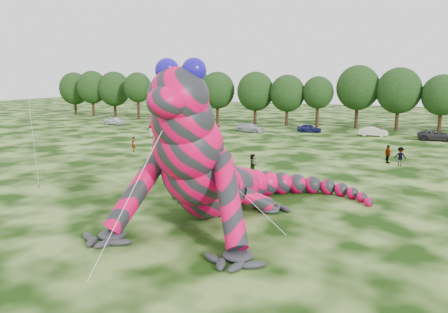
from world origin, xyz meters
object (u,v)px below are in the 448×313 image
tree_7 (255,98)px  spectator_3 (388,154)px  car_1 (167,123)px  spectator_5 (253,164)px  tree_5 (196,96)px  spectator_4 (151,131)px  tree_12 (441,104)px  spectator_0 (133,144)px  tree_10 (357,97)px  car_5 (373,132)px  car_6 (438,135)px  car_4 (309,128)px  tree_8 (287,100)px  tree_11 (398,99)px  car_0 (115,121)px  tree_1 (93,94)px  tree_9 (318,102)px  car_3 (251,128)px  tree_6 (217,97)px  inflatable_gecko (216,139)px  spectator_2 (400,156)px  tree_0 (75,94)px  car_2 (205,125)px  tree_2 (114,94)px  spectator_1 (217,150)px  tree_3 (138,96)px

tree_7 → spectator_3: (24.72, -27.83, -3.82)m
car_1 → spectator_5: 38.50m
tree_5 → spectator_4: size_ratio=5.35×
tree_12 → spectator_0: bearing=-133.9°
spectator_3 → tree_12: bearing=-43.3°
tree_10 → spectator_3: size_ratio=5.69×
car_5 → spectator_3: (3.48, -20.47, 0.25)m
car_6 → spectator_3: 20.08m
car_4 → tree_8: bearing=33.0°
tree_11 → car_0: 48.74m
tree_1 → tree_9: bearing=-0.8°
car_3 → car_5: bearing=-68.6°
tree_1 → tree_9: size_ratio=1.13×
tree_6 → car_6: tree_6 is taller
car_6 → inflatable_gecko: bearing=154.0°
spectator_5 → spectator_2: bearing=-88.4°
car_6 → spectator_4: bearing=102.2°
tree_7 → spectator_0: tree_7 is taller
inflatable_gecko → car_6: inflatable_gecko is taller
tree_0 → inflatable_gecko: bearing=-40.9°
tree_0 → tree_7: 44.54m
inflatable_gecko → car_3: size_ratio=4.07×
car_2 → car_6: car_6 is taller
tree_2 → spectator_0: 46.50m
inflatable_gecko → spectator_2: 23.87m
car_3 → spectator_1: 22.85m
car_2 → inflatable_gecko: bearing=-149.3°
tree_10 → spectator_2: bearing=-74.5°
tree_3 → car_4: 38.17m
spectator_0 → car_0: bearing=-171.1°
tree_5 → car_1: (0.74, -11.80, -4.15)m
tree_12 → spectator_4: (-37.80, -23.01, -3.57)m
car_6 → spectator_2: bearing=161.5°
tree_0 → tree_2: tree_2 is taller
tree_5 → tree_8: (18.91, -1.45, -0.43)m
tree_1 → car_2: (33.46, -11.63, -4.21)m
spectator_5 → spectator_3: bearing=-83.2°
tree_1 → tree_6: 30.83m
car_5 → spectator_3: size_ratio=2.21×
tree_0 → tree_10: 61.96m
spectator_1 → spectator_0: bearing=6.4°
tree_6 → tree_10: (24.95, 1.89, 0.51)m
tree_6 → tree_12: tree_6 is taller
tree_11 → car_5: (-2.63, -8.76, -4.36)m
inflatable_gecko → tree_2: (-49.01, 51.95, -0.01)m
tree_11 → tree_6: bearing=-177.2°
tree_7 → car_3: size_ratio=2.00×
inflatable_gecko → tree_5: (-29.12, 51.62, 0.07)m
tree_6 → car_0: bearing=-146.4°
tree_3 → car_5: size_ratio=2.31×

